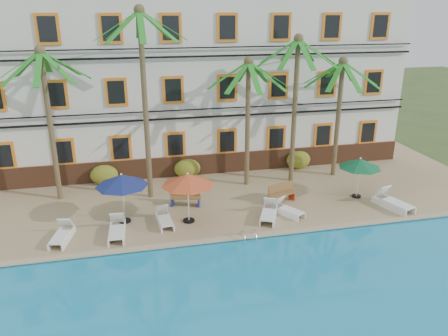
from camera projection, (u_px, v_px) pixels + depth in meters
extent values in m
plane|color=#384C23|center=(230.00, 234.00, 19.33)|extent=(100.00, 100.00, 0.00)
cube|color=tan|center=(208.00, 189.00, 23.87)|extent=(30.00, 12.00, 0.25)
cube|color=tan|center=(235.00, 238.00, 18.41)|extent=(30.00, 0.35, 0.06)
cube|color=silver|center=(192.00, 80.00, 26.69)|extent=(25.00, 6.00, 10.00)
cube|color=brown|center=(202.00, 164.00, 25.40)|extent=(25.00, 0.12, 1.20)
cube|color=orange|center=(4.00, 156.00, 22.78)|extent=(1.15, 0.10, 1.50)
cube|color=black|center=(3.00, 156.00, 22.73)|extent=(0.85, 0.04, 1.20)
cube|color=orange|center=(64.00, 152.00, 23.40)|extent=(1.15, 0.10, 1.50)
cube|color=black|center=(64.00, 152.00, 23.35)|extent=(0.85, 0.04, 1.20)
cube|color=orange|center=(121.00, 148.00, 24.02)|extent=(1.15, 0.10, 1.50)
cube|color=black|center=(121.00, 149.00, 23.98)|extent=(0.85, 0.04, 1.20)
cube|color=orange|center=(175.00, 145.00, 24.65)|extent=(1.15, 0.10, 1.50)
cube|color=black|center=(175.00, 145.00, 24.60)|extent=(0.85, 0.04, 1.20)
cube|color=orange|center=(227.00, 141.00, 25.27)|extent=(1.15, 0.10, 1.50)
cube|color=black|center=(227.00, 142.00, 25.22)|extent=(0.85, 0.04, 1.20)
cube|color=orange|center=(276.00, 138.00, 25.89)|extent=(1.15, 0.10, 1.50)
cube|color=black|center=(276.00, 138.00, 25.85)|extent=(0.85, 0.04, 1.20)
cube|color=orange|center=(323.00, 135.00, 26.52)|extent=(1.15, 0.10, 1.50)
cube|color=black|center=(323.00, 135.00, 26.47)|extent=(0.85, 0.04, 1.20)
cube|color=orange|center=(368.00, 132.00, 27.14)|extent=(1.15, 0.10, 1.50)
cube|color=black|center=(368.00, 132.00, 27.10)|extent=(0.85, 0.04, 1.20)
cube|color=orange|center=(56.00, 94.00, 22.34)|extent=(1.15, 0.10, 1.50)
cube|color=black|center=(56.00, 95.00, 22.29)|extent=(0.85, 0.04, 1.20)
cube|color=orange|center=(116.00, 92.00, 22.96)|extent=(1.15, 0.10, 1.50)
cube|color=black|center=(116.00, 92.00, 22.91)|extent=(0.85, 0.04, 1.20)
cube|color=orange|center=(173.00, 90.00, 23.58)|extent=(1.15, 0.10, 1.50)
cube|color=black|center=(173.00, 90.00, 23.54)|extent=(0.85, 0.04, 1.20)
cube|color=orange|center=(227.00, 88.00, 24.21)|extent=(1.15, 0.10, 1.50)
cube|color=black|center=(227.00, 88.00, 24.16)|extent=(0.85, 0.04, 1.20)
cube|color=orange|center=(278.00, 86.00, 24.83)|extent=(1.15, 0.10, 1.50)
cube|color=black|center=(279.00, 86.00, 24.79)|extent=(0.85, 0.04, 1.20)
cube|color=orange|center=(327.00, 84.00, 25.45)|extent=(1.15, 0.10, 1.50)
cube|color=black|center=(327.00, 84.00, 25.41)|extent=(0.85, 0.04, 1.20)
cube|color=orange|center=(373.00, 82.00, 26.08)|extent=(1.15, 0.10, 1.50)
cube|color=black|center=(374.00, 82.00, 26.03)|extent=(0.85, 0.04, 1.20)
cube|color=orange|center=(48.00, 29.00, 21.24)|extent=(1.15, 0.10, 1.50)
cube|color=black|center=(47.00, 29.00, 21.19)|extent=(0.85, 0.04, 1.20)
cube|color=orange|center=(111.00, 28.00, 21.86)|extent=(1.15, 0.10, 1.50)
cube|color=black|center=(111.00, 28.00, 21.82)|extent=(0.85, 0.04, 1.20)
cube|color=orange|center=(171.00, 28.00, 22.49)|extent=(1.15, 0.10, 1.50)
cube|color=black|center=(171.00, 28.00, 22.44)|extent=(0.85, 0.04, 1.20)
cube|color=orange|center=(227.00, 27.00, 23.11)|extent=(1.15, 0.10, 1.50)
cube|color=black|center=(227.00, 27.00, 23.06)|extent=(0.85, 0.04, 1.20)
cube|color=orange|center=(281.00, 27.00, 23.73)|extent=(1.15, 0.10, 1.50)
cube|color=black|center=(281.00, 27.00, 23.69)|extent=(0.85, 0.04, 1.20)
cube|color=orange|center=(332.00, 26.00, 24.36)|extent=(1.15, 0.10, 1.50)
cube|color=black|center=(332.00, 26.00, 24.31)|extent=(0.85, 0.04, 1.20)
cube|color=orange|center=(380.00, 26.00, 24.98)|extent=(1.15, 0.10, 1.50)
cube|color=black|center=(381.00, 26.00, 24.93)|extent=(0.85, 0.04, 1.20)
cube|color=black|center=(201.00, 117.00, 24.29)|extent=(25.00, 0.08, 0.10)
cube|color=black|center=(201.00, 109.00, 24.14)|extent=(25.00, 0.08, 0.06)
cube|color=black|center=(200.00, 56.00, 23.16)|extent=(25.00, 0.08, 0.10)
cube|color=black|center=(200.00, 48.00, 23.00)|extent=(25.00, 0.08, 0.06)
cylinder|color=brown|center=(51.00, 129.00, 21.07)|extent=(0.26, 0.26, 7.34)
sphere|color=brown|center=(40.00, 51.00, 19.81)|extent=(0.50, 0.50, 0.50)
cube|color=#1C761E|center=(46.00, 63.00, 21.01)|extent=(0.28, 2.13, 1.36)
cube|color=#1C761E|center=(28.00, 64.00, 20.57)|extent=(1.71, 1.71, 1.36)
cube|color=#1C761E|center=(17.00, 66.00, 19.82)|extent=(2.13, 0.28, 1.36)
cube|color=#1C761E|center=(21.00, 68.00, 19.19)|extent=(1.71, 1.71, 1.36)
cube|color=#1C761E|center=(38.00, 68.00, 19.07)|extent=(0.28, 2.13, 1.36)
cube|color=#1C761E|center=(57.00, 67.00, 19.51)|extent=(1.71, 1.71, 1.36)
cube|color=#1C761E|center=(66.00, 65.00, 20.26)|extent=(2.13, 0.28, 1.36)
cube|color=#1C761E|center=(61.00, 63.00, 20.88)|extent=(1.71, 1.71, 1.36)
cylinder|color=brown|center=(145.00, 110.00, 20.99)|extent=(0.26, 0.26, 9.08)
sphere|color=brown|center=(139.00, 10.00, 19.43)|extent=(0.50, 0.50, 0.50)
cube|color=#1C761E|center=(139.00, 25.00, 20.63)|extent=(0.28, 2.13, 1.36)
cube|color=#1C761E|center=(123.00, 25.00, 20.19)|extent=(1.71, 1.71, 1.36)
cube|color=#1C761E|center=(116.00, 26.00, 19.44)|extent=(2.13, 0.28, 1.36)
cube|color=#1C761E|center=(123.00, 26.00, 18.82)|extent=(1.71, 1.71, 1.36)
cube|color=#1C761E|center=(141.00, 26.00, 18.69)|extent=(0.28, 2.13, 1.36)
cube|color=#1C761E|center=(158.00, 26.00, 19.13)|extent=(1.71, 1.71, 1.36)
cube|color=#1C761E|center=(164.00, 25.00, 19.88)|extent=(2.13, 0.28, 1.36)
cube|color=#1C761E|center=(156.00, 25.00, 20.50)|extent=(1.71, 1.71, 1.36)
cylinder|color=brown|center=(248.00, 126.00, 23.01)|extent=(0.26, 0.26, 6.66)
sphere|color=brown|center=(249.00, 61.00, 21.87)|extent=(0.50, 0.50, 0.50)
cube|color=#1C761E|center=(243.00, 72.00, 23.06)|extent=(0.28, 2.13, 1.36)
cube|color=#1C761E|center=(231.00, 73.00, 22.63)|extent=(1.71, 1.71, 1.36)
cube|color=#1C761E|center=(228.00, 75.00, 21.88)|extent=(2.13, 0.28, 1.36)
cube|color=#1C761E|center=(238.00, 77.00, 21.25)|extent=(1.71, 1.71, 1.36)
cube|color=#1C761E|center=(254.00, 78.00, 21.13)|extent=(0.28, 2.13, 1.36)
cube|color=#1C761E|center=(267.00, 76.00, 21.57)|extent=(1.71, 1.71, 1.36)
cube|color=#1C761E|center=(268.00, 74.00, 22.32)|extent=(2.13, 0.28, 1.36)
cube|color=#1C761E|center=(258.00, 72.00, 22.94)|extent=(1.71, 1.71, 1.36)
cylinder|color=brown|center=(294.00, 113.00, 23.38)|extent=(0.26, 0.26, 7.72)
sphere|color=brown|center=(299.00, 38.00, 22.05)|extent=(0.50, 0.50, 0.50)
cube|color=#1C761E|center=(290.00, 50.00, 23.25)|extent=(0.28, 2.13, 1.36)
cube|color=#1C761E|center=(279.00, 51.00, 22.81)|extent=(1.71, 1.71, 1.36)
cube|color=#1C761E|center=(278.00, 52.00, 22.06)|extent=(2.13, 0.28, 1.36)
cube|color=#1C761E|center=(289.00, 54.00, 21.44)|extent=(1.71, 1.71, 1.36)
cube|color=#1C761E|center=(306.00, 54.00, 21.31)|extent=(0.28, 2.13, 1.36)
cube|color=#1C761E|center=(318.00, 53.00, 21.75)|extent=(1.71, 1.71, 1.36)
cube|color=#1C761E|center=(317.00, 52.00, 22.50)|extent=(2.13, 0.28, 1.36)
cube|color=#1C761E|center=(306.00, 50.00, 23.12)|extent=(1.71, 1.71, 1.36)
cylinder|color=brown|center=(338.00, 121.00, 24.41)|extent=(0.26, 0.26, 6.49)
sphere|color=brown|center=(343.00, 61.00, 23.29)|extent=(0.50, 0.50, 0.50)
cube|color=#1C761E|center=(333.00, 71.00, 24.49)|extent=(0.28, 2.13, 1.36)
cube|color=#1C761E|center=(323.00, 72.00, 24.05)|extent=(1.71, 1.71, 1.36)
cube|color=#1C761E|center=(324.00, 74.00, 23.30)|extent=(2.13, 0.28, 1.36)
cube|color=#1C761E|center=(336.00, 76.00, 22.68)|extent=(1.71, 1.71, 1.36)
cube|color=#1C761E|center=(352.00, 77.00, 22.55)|extent=(0.28, 2.13, 1.36)
cube|color=#1C761E|center=(362.00, 75.00, 22.99)|extent=(1.71, 1.71, 1.36)
cube|color=#1C761E|center=(360.00, 73.00, 23.74)|extent=(2.13, 0.28, 1.36)
cube|color=#1C761E|center=(348.00, 72.00, 24.36)|extent=(1.71, 1.71, 1.36)
ellipsoid|color=#2D5B1A|center=(104.00, 175.00, 23.95)|extent=(1.50, 0.90, 1.10)
ellipsoid|color=#2D5B1A|center=(187.00, 168.00, 24.91)|extent=(1.50, 0.90, 1.10)
ellipsoid|color=#2D5B1A|center=(298.00, 160.00, 26.32)|extent=(1.50, 0.90, 1.10)
cylinder|color=black|center=(125.00, 221.00, 19.88)|extent=(0.53, 0.53, 0.08)
cylinder|color=silver|center=(123.00, 199.00, 19.50)|extent=(0.06, 0.06, 2.26)
cone|color=navy|center=(122.00, 180.00, 19.20)|extent=(2.35, 2.35, 0.52)
sphere|color=silver|center=(121.00, 174.00, 19.10)|extent=(0.10, 0.10, 0.10)
cylinder|color=black|center=(189.00, 220.00, 19.90)|extent=(0.53, 0.53, 0.08)
cylinder|color=silver|center=(188.00, 198.00, 19.52)|extent=(0.06, 0.06, 2.29)
cone|color=#BE4622|center=(188.00, 180.00, 19.21)|extent=(2.38, 2.38, 0.52)
sphere|color=silver|center=(187.00, 174.00, 19.12)|extent=(0.10, 0.10, 0.10)
cylinder|color=black|center=(356.00, 196.00, 22.51)|extent=(0.48, 0.48, 0.07)
cylinder|color=silver|center=(358.00, 178.00, 22.17)|extent=(0.06, 0.06, 2.05)
cone|color=#0F5733|center=(360.00, 163.00, 21.89)|extent=(2.14, 2.14, 0.47)
sphere|color=silver|center=(361.00, 158.00, 21.80)|extent=(0.10, 0.10, 0.10)
cube|color=white|center=(60.00, 237.00, 17.92)|extent=(0.80, 1.30, 0.06)
cube|color=white|center=(66.00, 223.00, 18.63)|extent=(0.64, 0.55, 0.60)
cube|color=white|center=(55.00, 238.00, 18.19)|extent=(0.41, 1.70, 0.28)
cube|color=white|center=(69.00, 238.00, 18.19)|extent=(0.41, 1.70, 0.28)
cube|color=white|center=(116.00, 232.00, 18.28)|extent=(0.66, 1.33, 0.06)
cube|color=white|center=(117.00, 218.00, 19.03)|extent=(0.62, 0.51, 0.65)
cube|color=white|center=(110.00, 234.00, 18.52)|extent=(0.15, 1.84, 0.30)
cube|color=white|center=(124.00, 232.00, 18.61)|extent=(0.15, 1.84, 0.30)
cube|color=white|center=(165.00, 221.00, 19.34)|extent=(0.63, 1.21, 0.05)
cube|color=white|center=(162.00, 209.00, 20.00)|extent=(0.57, 0.47, 0.58)
cube|color=white|center=(159.00, 222.00, 19.52)|extent=(0.19, 1.66, 0.27)
cube|color=white|center=(171.00, 221.00, 19.67)|extent=(0.19, 1.66, 0.27)
cube|color=white|center=(268.00, 215.00, 19.82)|extent=(1.08, 1.41, 0.06)
cube|color=white|center=(270.00, 202.00, 20.56)|extent=(0.74, 0.68, 0.64)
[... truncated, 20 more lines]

